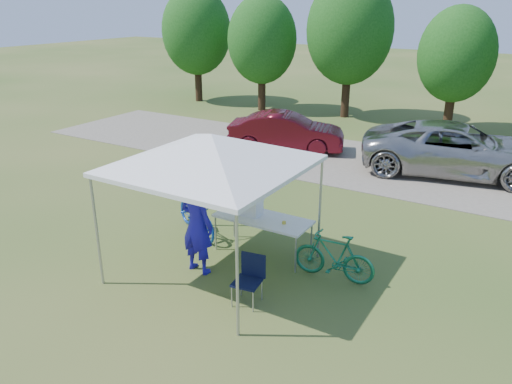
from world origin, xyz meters
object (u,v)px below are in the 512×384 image
(cyclist, at_px, (197,225))
(bike_blue, at_px, (197,214))
(folding_table, at_px, (263,220))
(minivan, at_px, (457,149))
(cooler, at_px, (250,207))
(sedan, at_px, (286,132))
(folding_chair, at_px, (250,275))
(bike_green, at_px, (334,256))

(cyclist, xyz_separation_m, bike_blue, (-1.06, 1.35, -0.51))
(folding_table, height_order, minivan, minivan)
(cooler, xyz_separation_m, minivan, (2.70, 7.38, -0.21))
(cooler, relative_size, cyclist, 0.25)
(folding_table, bearing_deg, minivan, 72.05)
(cooler, relative_size, bike_blue, 0.27)
(folding_table, xyz_separation_m, minivan, (2.39, 7.38, 0.01))
(cyclist, distance_m, sedan, 8.63)
(folding_table, relative_size, folding_chair, 2.26)
(sedan, bearing_deg, folding_chair, -176.58)
(cooler, bearing_deg, minivan, 69.94)
(cyclist, bearing_deg, minivan, -106.40)
(cooler, xyz_separation_m, bike_green, (1.95, -0.18, -0.52))
(minivan, distance_m, sedan, 5.57)
(cyclist, height_order, minivan, cyclist)
(folding_table, height_order, sedan, sedan)
(sedan, bearing_deg, folding_table, -176.39)
(minivan, bearing_deg, cyclist, 149.06)
(cyclist, bearing_deg, sedan, -70.10)
(folding_chair, distance_m, bike_blue, 3.01)
(folding_table, height_order, cooler, cooler)
(folding_chair, bearing_deg, cyclist, 156.35)
(folding_chair, height_order, cyclist, cyclist)
(cooler, bearing_deg, folding_table, 0.00)
(bike_blue, height_order, minivan, minivan)
(sedan, bearing_deg, bike_blue, 170.72)
(bike_green, bearing_deg, sedan, -151.20)
(folding_table, relative_size, sedan, 0.50)
(folding_table, distance_m, sedan, 7.71)
(folding_chair, relative_size, bike_green, 0.56)
(bike_blue, distance_m, sedan, 7.07)
(bike_green, bearing_deg, bike_blue, -99.58)
(folding_table, bearing_deg, bike_green, -6.10)
(folding_chair, bearing_deg, sedan, 105.51)
(cooler, height_order, cyclist, cyclist)
(cyclist, bearing_deg, folding_table, -116.50)
(cyclist, relative_size, sedan, 0.49)
(bike_blue, relative_size, bike_green, 1.13)
(cooler, relative_size, sedan, 0.12)
(cyclist, bearing_deg, folding_chair, 168.28)
(minivan, bearing_deg, bike_green, 163.23)
(folding_chair, xyz_separation_m, bike_blue, (-2.47, 1.73, -0.05))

